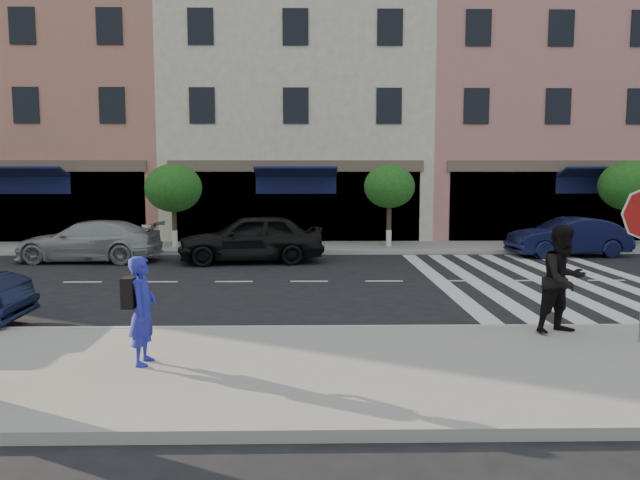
{
  "coord_description": "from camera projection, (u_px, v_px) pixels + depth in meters",
  "views": [
    {
      "loc": [
        -0.02,
        -12.39,
        2.88
      ],
      "look_at": [
        0.24,
        1.33,
        1.4
      ],
      "focal_mm": 35.0,
      "sensor_mm": 36.0,
      "label": 1
    }
  ],
  "objects": [
    {
      "name": "building_west_mid",
      "position": [
        69.0,
        83.0,
        28.56
      ],
      "size": [
        10.0,
        9.0,
        14.0
      ],
      "primitive_type": "cube",
      "color": "#BA7262",
      "rests_on": "ground"
    },
    {
      "name": "car_far_left",
      "position": [
        89.0,
        241.0,
        20.27
      ],
      "size": [
        4.71,
        2.11,
        1.34
      ],
      "primitive_type": "imported",
      "rotation": [
        0.0,
        0.0,
        -1.62
      ],
      "color": "#97989C",
      "rests_on": "ground"
    },
    {
      "name": "street_tree_c",
      "position": [
        389.0,
        187.0,
        23.16
      ],
      "size": [
        1.9,
        1.9,
        3.04
      ],
      "color": "#473323",
      "rests_on": "sidewalk_far"
    },
    {
      "name": "ground",
      "position": [
        310.0,
        316.0,
        12.62
      ],
      "size": [
        120.0,
        120.0,
        0.0
      ],
      "primitive_type": "plane",
      "color": "black",
      "rests_on": "ground"
    },
    {
      "name": "car_far_right",
      "position": [
        568.0,
        237.0,
        21.55
      ],
      "size": [
        4.2,
        1.8,
        1.34
      ],
      "primitive_type": "imported",
      "rotation": [
        0.0,
        0.0,
        -1.48
      ],
      "color": "black",
      "rests_on": "ground"
    },
    {
      "name": "street_tree_wb",
      "position": [
        174.0,
        188.0,
        23.02
      ],
      "size": [
        2.1,
        2.1,
        3.06
      ],
      "color": "#473323",
      "rests_on": "sidewalk_far"
    },
    {
      "name": "building_centre",
      "position": [
        298.0,
        116.0,
        28.92
      ],
      "size": [
        11.0,
        9.0,
        11.0
      ],
      "primitive_type": "cube",
      "color": "beige",
      "rests_on": "ground"
    },
    {
      "name": "sidewalk_far",
      "position": [
        309.0,
        247.0,
        23.55
      ],
      "size": [
        60.0,
        3.0,
        0.15
      ],
      "primitive_type": "cube",
      "color": "gray",
      "rests_on": "ground"
    },
    {
      "name": "sidewalk_near",
      "position": [
        310.0,
        370.0,
        8.89
      ],
      "size": [
        60.0,
        4.5,
        0.15
      ],
      "primitive_type": "cube",
      "color": "gray",
      "rests_on": "ground"
    },
    {
      "name": "photographer",
      "position": [
        143.0,
        310.0,
        8.88
      ],
      "size": [
        0.39,
        0.58,
        1.56
      ],
      "primitive_type": "imported",
      "rotation": [
        0.0,
        0.0,
        1.54
      ],
      "color": "#22289C",
      "rests_on": "sidewalk_near"
    },
    {
      "name": "car_far_mid",
      "position": [
        251.0,
        238.0,
        20.06
      ],
      "size": [
        4.81,
        2.35,
        1.58
      ],
      "primitive_type": "imported",
      "rotation": [
        0.0,
        0.0,
        -1.46
      ],
      "color": "black",
      "rests_on": "ground"
    },
    {
      "name": "street_tree_ea",
      "position": [
        629.0,
        186.0,
        23.33
      ],
      "size": [
        2.2,
        2.2,
        3.19
      ],
      "color": "#473323",
      "rests_on": "sidewalk_far"
    },
    {
      "name": "walker",
      "position": [
        563.0,
        279.0,
        10.6
      ],
      "size": [
        1.1,
        0.99,
        1.85
      ],
      "primitive_type": "imported",
      "rotation": [
        0.0,
        0.0,
        0.39
      ],
      "color": "black",
      "rests_on": "sidewalk_near"
    },
    {
      "name": "building_east_mid",
      "position": [
        555.0,
        95.0,
        29.04
      ],
      "size": [
        13.0,
        9.0,
        13.0
      ],
      "primitive_type": "cube",
      "color": "tan",
      "rests_on": "ground"
    }
  ]
}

